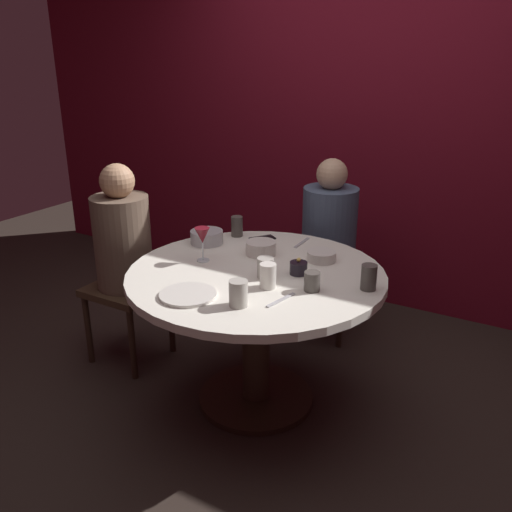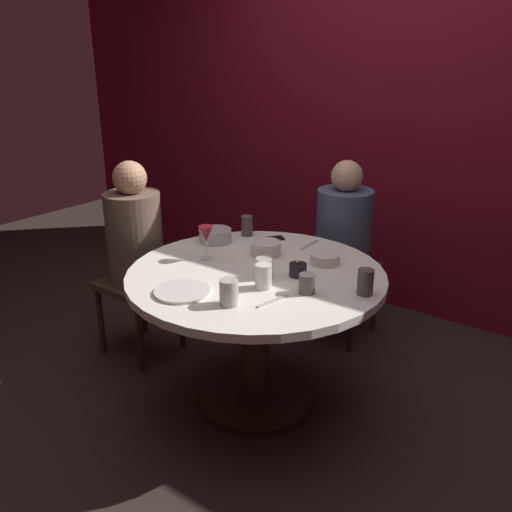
{
  "view_description": "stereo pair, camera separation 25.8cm",
  "coord_description": "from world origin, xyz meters",
  "px_view_note": "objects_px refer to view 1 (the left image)",
  "views": [
    {
      "loc": [
        1.21,
        -2.09,
        1.73
      ],
      "look_at": [
        0.0,
        0.0,
        0.81
      ],
      "focal_mm": 37.96,
      "sensor_mm": 36.0,
      "label": 1
    },
    {
      "loc": [
        1.43,
        -1.94,
        1.73
      ],
      "look_at": [
        0.0,
        0.0,
        0.81
      ],
      "focal_mm": 37.96,
      "sensor_mm": 36.0,
      "label": 2
    }
  ],
  "objects_px": {
    "seated_diner_left": "(123,244)",
    "cup_by_right_diner": "(268,276)",
    "wine_glass": "(202,237)",
    "bowl_salad_center": "(261,248)",
    "cup_by_left_diner": "(369,277)",
    "cell_phone": "(262,238)",
    "dinner_plate": "(188,295)",
    "bowl_small_white": "(321,256)",
    "candle_holder": "(298,268)",
    "seated_diner_back": "(329,228)",
    "cup_center_front": "(312,281)",
    "dining_table": "(256,302)",
    "bowl_serving_large": "(207,237)",
    "cup_beside_wine": "(237,226)",
    "cup_near_candle": "(266,268)",
    "cup_far_edge": "(238,293)"
  },
  "relations": [
    {
      "from": "dining_table",
      "to": "cup_by_left_diner",
      "type": "relative_size",
      "value": 10.79
    },
    {
      "from": "cell_phone",
      "to": "cup_by_right_diner",
      "type": "height_order",
      "value": "cup_by_right_diner"
    },
    {
      "from": "seated_diner_back",
      "to": "bowl_small_white",
      "type": "relative_size",
      "value": 7.71
    },
    {
      "from": "dinner_plate",
      "to": "cup_center_front",
      "type": "bearing_deg",
      "value": 36.42
    },
    {
      "from": "cup_by_left_diner",
      "to": "cup_beside_wine",
      "type": "xyz_separation_m",
      "value": [
        -0.9,
        0.33,
        0.0
      ]
    },
    {
      "from": "wine_glass",
      "to": "cup_by_right_diner",
      "type": "relative_size",
      "value": 1.55
    },
    {
      "from": "cup_center_front",
      "to": "cup_by_left_diner",
      "type": "bearing_deg",
      "value": 33.28
    },
    {
      "from": "bowl_salad_center",
      "to": "cup_by_right_diner",
      "type": "distance_m",
      "value": 0.43
    },
    {
      "from": "cell_phone",
      "to": "cup_beside_wine",
      "type": "xyz_separation_m",
      "value": [
        -0.15,
        -0.03,
        0.05
      ]
    },
    {
      "from": "cell_phone",
      "to": "bowl_small_white",
      "type": "height_order",
      "value": "bowl_small_white"
    },
    {
      "from": "wine_glass",
      "to": "bowl_small_white",
      "type": "distance_m",
      "value": 0.61
    },
    {
      "from": "candle_holder",
      "to": "cell_phone",
      "type": "xyz_separation_m",
      "value": [
        -0.4,
        0.36,
        -0.03
      ]
    },
    {
      "from": "cup_by_right_diner",
      "to": "seated_diner_back",
      "type": "bearing_deg",
      "value": 97.7
    },
    {
      "from": "cup_near_candle",
      "to": "dinner_plate",
      "type": "bearing_deg",
      "value": -117.9
    },
    {
      "from": "cup_by_right_diner",
      "to": "dinner_plate",
      "type": "bearing_deg",
      "value": -134.98
    },
    {
      "from": "bowl_small_white",
      "to": "cup_by_right_diner",
      "type": "xyz_separation_m",
      "value": [
        -0.07,
        -0.43,
        0.03
      ]
    },
    {
      "from": "dinner_plate",
      "to": "cell_phone",
      "type": "height_order",
      "value": "dinner_plate"
    },
    {
      "from": "dining_table",
      "to": "bowl_serving_large",
      "type": "distance_m",
      "value": 0.53
    },
    {
      "from": "candle_holder",
      "to": "cup_center_front",
      "type": "xyz_separation_m",
      "value": [
        0.13,
        -0.14,
        0.01
      ]
    },
    {
      "from": "seated_diner_back",
      "to": "cell_phone",
      "type": "height_order",
      "value": "seated_diner_back"
    },
    {
      "from": "bowl_salad_center",
      "to": "bowl_small_white",
      "type": "bearing_deg",
      "value": 13.73
    },
    {
      "from": "seated_diner_back",
      "to": "cup_near_candle",
      "type": "distance_m",
      "value": 0.95
    },
    {
      "from": "cup_beside_wine",
      "to": "cup_near_candle",
      "type": "bearing_deg",
      "value": -45.47
    },
    {
      "from": "wine_glass",
      "to": "cup_by_right_diner",
      "type": "distance_m",
      "value": 0.47
    },
    {
      "from": "bowl_serving_large",
      "to": "bowl_salad_center",
      "type": "distance_m",
      "value": 0.35
    },
    {
      "from": "cup_center_front",
      "to": "cup_beside_wine",
      "type": "bearing_deg",
      "value": 145.51
    },
    {
      "from": "dining_table",
      "to": "wine_glass",
      "type": "bearing_deg",
      "value": -177.44
    },
    {
      "from": "cell_phone",
      "to": "wine_glass",
      "type": "bearing_deg",
      "value": -66.37
    },
    {
      "from": "seated_diner_left",
      "to": "cup_center_front",
      "type": "height_order",
      "value": "seated_diner_left"
    },
    {
      "from": "wine_glass",
      "to": "cup_near_candle",
      "type": "relative_size",
      "value": 1.83
    },
    {
      "from": "seated_diner_left",
      "to": "cup_by_right_diner",
      "type": "bearing_deg",
      "value": -7.7
    },
    {
      "from": "bowl_salad_center",
      "to": "cup_by_left_diner",
      "type": "distance_m",
      "value": 0.65
    },
    {
      "from": "seated_diner_left",
      "to": "cell_phone",
      "type": "bearing_deg",
      "value": 33.56
    },
    {
      "from": "bowl_serving_large",
      "to": "cup_near_candle",
      "type": "relative_size",
      "value": 1.87
    },
    {
      "from": "seated_diner_left",
      "to": "wine_glass",
      "type": "bearing_deg",
      "value": -1.38
    },
    {
      "from": "cup_near_candle",
      "to": "dining_table",
      "type": "bearing_deg",
      "value": 153.34
    },
    {
      "from": "dining_table",
      "to": "cup_far_edge",
      "type": "height_order",
      "value": "cup_far_edge"
    },
    {
      "from": "bowl_small_white",
      "to": "cup_beside_wine",
      "type": "distance_m",
      "value": 0.59
    },
    {
      "from": "seated_diner_left",
      "to": "cup_center_front",
      "type": "bearing_deg",
      "value": -3.2
    },
    {
      "from": "dinner_plate",
      "to": "cell_phone",
      "type": "distance_m",
      "value": 0.83
    },
    {
      "from": "cup_by_left_diner",
      "to": "bowl_small_white",
      "type": "bearing_deg",
      "value": 145.79
    },
    {
      "from": "seated_diner_left",
      "to": "cup_far_edge",
      "type": "bearing_deg",
      "value": -20.05
    },
    {
      "from": "seated_diner_left",
      "to": "cup_center_front",
      "type": "relative_size",
      "value": 13.27
    },
    {
      "from": "cup_center_front",
      "to": "dining_table",
      "type": "bearing_deg",
      "value": 168.47
    },
    {
      "from": "cup_near_candle",
      "to": "cup_center_front",
      "type": "relative_size",
      "value": 1.08
    },
    {
      "from": "dinner_plate",
      "to": "cell_phone",
      "type": "xyz_separation_m",
      "value": [
        -0.1,
        0.82,
        -0.0
      ]
    },
    {
      "from": "bowl_serving_large",
      "to": "bowl_salad_center",
      "type": "xyz_separation_m",
      "value": [
        0.35,
        -0.0,
        -0.0
      ]
    },
    {
      "from": "cup_far_edge",
      "to": "cup_by_right_diner",
      "type": "bearing_deg",
      "value": 86.07
    },
    {
      "from": "dinner_plate",
      "to": "cup_far_edge",
      "type": "height_order",
      "value": "cup_far_edge"
    },
    {
      "from": "dining_table",
      "to": "seated_diner_back",
      "type": "distance_m",
      "value": 0.92
    }
  ]
}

